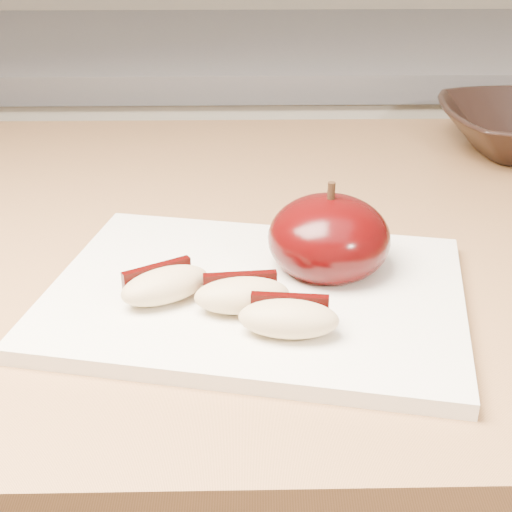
{
  "coord_description": "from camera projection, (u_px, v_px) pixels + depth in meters",
  "views": [
    {
      "loc": [
        -0.08,
        -0.08,
        1.16
      ],
      "look_at": [
        -0.07,
        0.36,
        0.94
      ],
      "focal_mm": 50.0,
      "sensor_mm": 36.0,
      "label": 1
    }
  ],
  "objects": [
    {
      "name": "apple_wedge_c",
      "position": [
        289.0,
        318.0,
        0.45
      ],
      "size": [
        0.07,
        0.04,
        0.02
      ],
      "rotation": [
        0.0,
        0.0,
        -0.11
      ],
      "color": "tan",
      "rests_on": "cutting_board"
    },
    {
      "name": "apple_wedge_b",
      "position": [
        242.0,
        294.0,
        0.48
      ],
      "size": [
        0.07,
        0.04,
        0.02
      ],
      "rotation": [
        0.0,
        0.0,
        0.09
      ],
      "color": "tan",
      "rests_on": "cutting_board"
    },
    {
      "name": "cutting_board",
      "position": [
        256.0,
        294.0,
        0.51
      ],
      "size": [
        0.33,
        0.27,
        0.01
      ],
      "primitive_type": "cube",
      "rotation": [
        0.0,
        0.0,
        -0.21
      ],
      "color": "white",
      "rests_on": "island_counter"
    },
    {
      "name": "apple_wedge_a",
      "position": [
        164.0,
        284.0,
        0.49
      ],
      "size": [
        0.07,
        0.06,
        0.02
      ],
      "rotation": [
        0.0,
        0.0,
        0.52
      ],
      "color": "tan",
      "rests_on": "cutting_board"
    },
    {
      "name": "back_cabinet",
      "position": [
        280.0,
        271.0,
        1.46
      ],
      "size": [
        2.4,
        0.62,
        0.94
      ],
      "color": "silver",
      "rests_on": "ground"
    },
    {
      "name": "apple_half",
      "position": [
        329.0,
        238.0,
        0.53
      ],
      "size": [
        0.1,
        0.1,
        0.08
      ],
      "rotation": [
        0.0,
        0.0,
        -0.08
      ],
      "color": "black",
      "rests_on": "cutting_board"
    }
  ]
}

